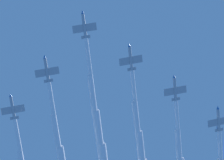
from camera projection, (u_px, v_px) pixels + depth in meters
jet_lead at (98, 131)px, 186.66m from camera, size 60.88×32.72×4.16m
jet_port_inner at (141, 148)px, 188.37m from camera, size 54.50×29.85×4.21m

